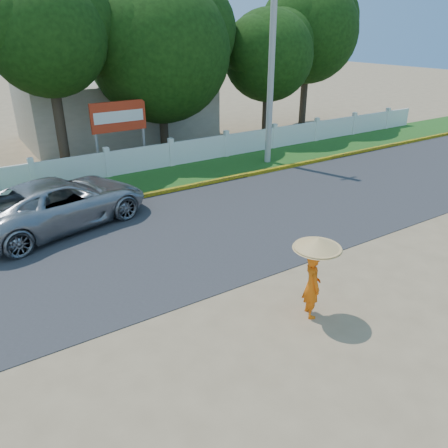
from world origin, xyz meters
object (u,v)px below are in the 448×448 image
at_px(vehicle, 61,203).
at_px(monk_with_parasol, 315,266).
at_px(utility_pole, 271,65).
at_px(billboard, 119,120).

bearing_deg(vehicle, monk_with_parasol, -171.30).
xyz_separation_m(utility_pole, vehicle, (-10.03, -2.16, -3.59)).
height_order(utility_pole, monk_with_parasol, utility_pole).
distance_m(utility_pole, billboard, 7.12).
relative_size(utility_pole, vehicle, 1.56).
distance_m(monk_with_parasol, billboard, 13.11).
relative_size(monk_with_parasol, billboard, 0.65).
relative_size(vehicle, billboard, 1.90).
bearing_deg(vehicle, utility_pole, -92.51).
bearing_deg(billboard, monk_with_parasol, -92.30).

